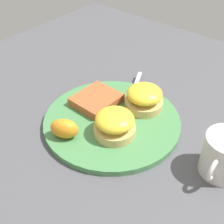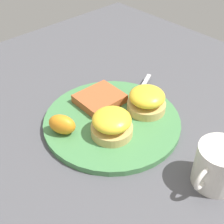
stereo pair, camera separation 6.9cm
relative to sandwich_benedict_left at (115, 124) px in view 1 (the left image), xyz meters
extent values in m
plane|color=#4C4C51|center=(-0.03, -0.03, -0.04)|extent=(1.10, 1.10, 0.00)
cylinder|color=#47844C|center=(-0.03, -0.03, -0.03)|extent=(0.31, 0.31, 0.01)
cylinder|color=tan|center=(0.00, 0.00, -0.02)|extent=(0.09, 0.09, 0.02)
ellipsoid|color=yellow|center=(0.00, 0.00, 0.01)|extent=(0.08, 0.08, 0.04)
cylinder|color=tan|center=(-0.11, 0.00, -0.02)|extent=(0.09, 0.09, 0.02)
ellipsoid|color=yellow|center=(-0.11, 0.00, 0.01)|extent=(0.08, 0.08, 0.04)
cube|color=#B0562D|center=(-0.06, -0.10, -0.02)|extent=(0.11, 0.09, 0.02)
ellipsoid|color=orange|center=(0.07, -0.07, -0.01)|extent=(0.06, 0.07, 0.04)
cube|color=silver|center=(-0.17, -0.07, -0.02)|extent=(0.12, 0.06, 0.00)
cube|color=silver|center=(-0.04, -0.01, -0.02)|extent=(0.05, 0.04, 0.00)
torus|color=silver|center=(-0.01, 0.21, 0.01)|extent=(0.05, 0.01, 0.05)
camera|label=1|loc=(0.38, 0.31, 0.43)|focal=50.00mm
camera|label=2|loc=(0.33, 0.36, 0.43)|focal=50.00mm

